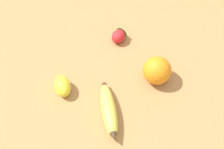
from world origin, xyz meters
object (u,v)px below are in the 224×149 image
object	(u,v)px
orange	(157,70)
lemon	(62,86)
banana	(109,111)
strawberry	(119,35)

from	to	relation	value
orange	lemon	size ratio (longest dim) A/B	1.05
banana	orange	world-z (taller)	orange
banana	lemon	bearing A→B (deg)	-129.67
orange	banana	bearing A→B (deg)	-140.70
strawberry	lemon	xyz separation A→B (m)	(-0.17, -0.19, 0.00)
banana	orange	bearing A→B (deg)	120.97
orange	strawberry	bearing A→B (deg)	124.11
banana	strawberry	xyz separation A→B (m)	(0.04, 0.27, 0.00)
orange	strawberry	world-z (taller)	orange
banana	strawberry	bearing A→B (deg)	163.78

